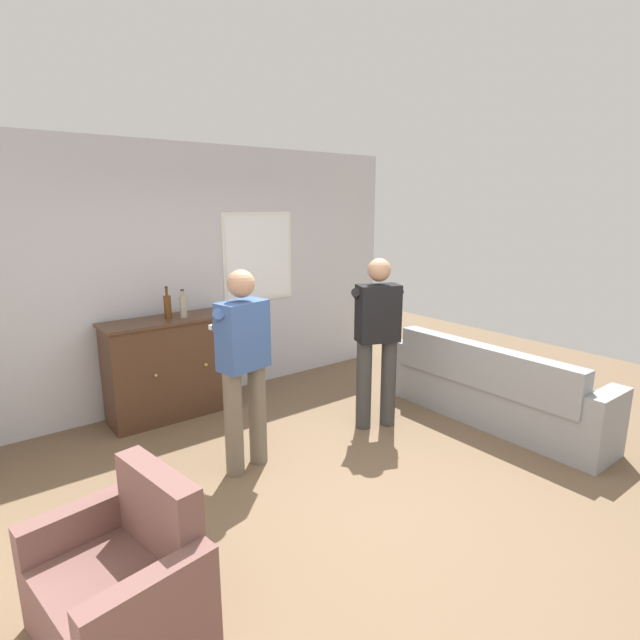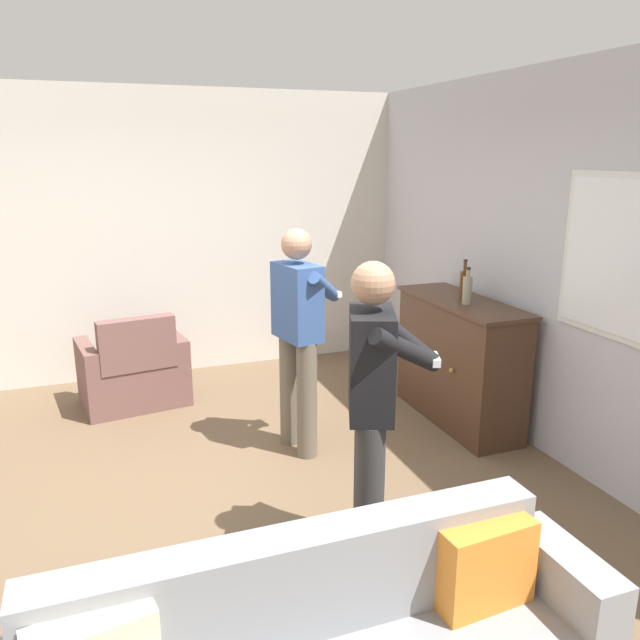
% 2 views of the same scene
% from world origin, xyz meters
% --- Properties ---
extents(ground, '(10.40, 10.40, 0.00)m').
position_xyz_m(ground, '(0.00, 0.00, 0.00)').
color(ground, brown).
extents(wall_back_with_window, '(5.20, 0.15, 2.80)m').
position_xyz_m(wall_back_with_window, '(0.02, 2.66, 1.40)').
color(wall_back_with_window, silver).
rests_on(wall_back_with_window, ground).
extents(couch, '(0.57, 2.31, 0.83)m').
position_xyz_m(couch, '(1.92, 0.15, 0.33)').
color(couch, gray).
rests_on(couch, ground).
extents(armchair, '(0.76, 0.97, 0.85)m').
position_xyz_m(armchair, '(-1.82, -0.22, 0.29)').
color(armchair, brown).
rests_on(armchair, ground).
extents(sideboard_cabinet, '(1.35, 0.49, 1.04)m').
position_xyz_m(sideboard_cabinet, '(-0.53, 2.30, 0.52)').
color(sideboard_cabinet, '#472D1E').
rests_on(sideboard_cabinet, ground).
extents(bottle_wine_green, '(0.07, 0.07, 0.33)m').
position_xyz_m(bottle_wine_green, '(-0.54, 2.31, 1.17)').
color(bottle_wine_green, '#593314').
rests_on(bottle_wine_green, sideboard_cabinet).
extents(bottle_liquor_amber, '(0.07, 0.07, 0.29)m').
position_xyz_m(bottle_liquor_amber, '(-0.40, 2.25, 1.16)').
color(bottle_liquor_amber, gray).
rests_on(bottle_liquor_amber, sideboard_cabinet).
extents(person_standing_left, '(0.55, 0.51, 1.68)m').
position_xyz_m(person_standing_left, '(-0.48, 0.89, 0.94)').
color(person_standing_left, '#6B6051').
rests_on(person_standing_left, ground).
extents(person_standing_right, '(0.52, 0.52, 1.68)m').
position_xyz_m(person_standing_right, '(0.95, 0.82, 0.94)').
color(person_standing_right, '#383838').
rests_on(person_standing_right, ground).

